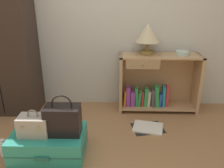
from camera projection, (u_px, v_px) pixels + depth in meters
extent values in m
cube|color=beige|center=(101.00, 11.00, 3.11)|extent=(6.40, 0.10, 2.60)
cube|color=#33261E|center=(1.00, 41.00, 2.99)|extent=(0.81, 0.45, 1.93)
cube|color=tan|center=(121.00, 83.00, 3.21)|extent=(0.04, 0.33, 0.78)
cube|color=tan|center=(197.00, 83.00, 3.19)|extent=(0.04, 0.33, 0.78)
cube|color=tan|center=(161.00, 56.00, 3.06)|extent=(1.07, 0.33, 0.02)
cube|color=tan|center=(157.00, 105.00, 3.32)|extent=(0.99, 0.33, 0.02)
cube|color=tan|center=(157.00, 79.00, 3.35)|extent=(0.99, 0.01, 0.76)
cube|color=#A68259|center=(143.00, 64.00, 2.95)|extent=(0.43, 0.02, 0.12)
sphere|color=#9E844C|center=(143.00, 65.00, 2.94)|extent=(0.02, 0.02, 0.02)
cube|color=orange|center=(125.00, 98.00, 3.27)|extent=(0.04, 0.12, 0.22)
cube|color=purple|center=(128.00, 96.00, 3.25)|extent=(0.05, 0.12, 0.28)
cube|color=purple|center=(132.00, 98.00, 3.27)|extent=(0.06, 0.12, 0.21)
cube|color=green|center=(137.00, 97.00, 3.25)|extent=(0.06, 0.08, 0.26)
cube|color=green|center=(140.00, 98.00, 3.26)|extent=(0.05, 0.11, 0.21)
cube|color=red|center=(142.00, 99.00, 3.26)|extent=(0.03, 0.09, 0.20)
cube|color=green|center=(146.00, 97.00, 3.25)|extent=(0.05, 0.09, 0.26)
cube|color=beige|center=(149.00, 98.00, 3.26)|extent=(0.05, 0.09, 0.21)
cube|color=#4C474C|center=(153.00, 97.00, 3.25)|extent=(0.05, 0.13, 0.25)
cube|color=green|center=(157.00, 96.00, 3.24)|extent=(0.07, 0.13, 0.30)
cube|color=#2D51B2|center=(160.00, 99.00, 3.26)|extent=(0.05, 0.11, 0.19)
cube|color=teal|center=(163.00, 96.00, 3.24)|extent=(0.04, 0.13, 0.29)
cube|color=red|center=(167.00, 96.00, 3.24)|extent=(0.04, 0.11, 0.29)
cylinder|color=olive|center=(147.00, 52.00, 3.08)|extent=(0.17, 0.17, 0.05)
cylinder|color=olive|center=(147.00, 46.00, 3.05)|extent=(0.04, 0.04, 0.11)
cone|color=beige|center=(148.00, 32.00, 2.99)|extent=(0.32, 0.32, 0.24)
cylinder|color=silver|center=(182.00, 53.00, 3.04)|extent=(0.17, 0.17, 0.05)
cube|color=teal|center=(49.00, 143.00, 2.38)|extent=(0.71, 0.47, 0.25)
cube|color=#235E52|center=(49.00, 143.00, 2.38)|extent=(0.72, 0.48, 0.01)
cube|color=#235E52|center=(42.00, 159.00, 2.15)|extent=(0.14, 0.02, 0.03)
cube|color=#A89E8E|center=(34.00, 126.00, 2.26)|extent=(0.29, 0.18, 0.20)
torus|color=slate|center=(33.00, 115.00, 2.22)|extent=(0.11, 0.02, 0.11)
cube|color=tan|center=(22.00, 128.00, 2.16)|extent=(0.02, 0.01, 0.02)
cube|color=tan|center=(39.00, 128.00, 2.16)|extent=(0.02, 0.01, 0.02)
cube|color=black|center=(63.00, 120.00, 2.27)|extent=(0.34, 0.20, 0.29)
torus|color=black|center=(62.00, 105.00, 2.21)|extent=(0.20, 0.01, 0.20)
cylinder|color=white|center=(3.00, 148.00, 2.37)|extent=(0.08, 0.08, 0.16)
cylinder|color=silver|center=(2.00, 141.00, 2.34)|extent=(0.05, 0.05, 0.02)
cube|color=white|center=(148.00, 127.00, 2.87)|extent=(0.40, 0.34, 0.02)
cube|color=black|center=(148.00, 128.00, 2.87)|extent=(0.42, 0.36, 0.01)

